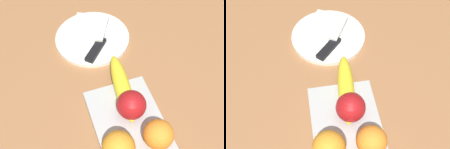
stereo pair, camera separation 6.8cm
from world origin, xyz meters
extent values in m
sphere|color=#AB161A|center=(0.08, 0.02, 0.06)|extent=(0.07, 0.07, 0.07)
ellipsoid|color=yellow|center=(0.15, 0.02, 0.04)|extent=(0.20, 0.06, 0.04)
sphere|color=orange|center=(0.00, 0.08, 0.06)|extent=(0.07, 0.07, 0.07)
sphere|color=orange|center=(0.00, -0.01, 0.05)|extent=(0.07, 0.07, 0.07)
cylinder|color=white|center=(0.36, 0.03, 0.01)|extent=(0.21, 0.21, 0.01)
cube|color=white|center=(0.38, 0.03, 0.02)|extent=(0.14, 0.13, 0.02)
cube|color=silver|center=(0.34, 0.00, 0.01)|extent=(0.12, 0.12, 0.00)
cube|color=black|center=(0.30, 0.04, 0.02)|extent=(0.08, 0.08, 0.01)
camera|label=1|loc=(-0.20, 0.17, 0.60)|focal=45.13mm
camera|label=2|loc=(-0.22, 0.10, 0.60)|focal=45.13mm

